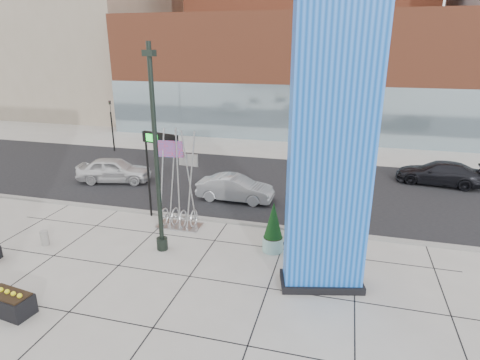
% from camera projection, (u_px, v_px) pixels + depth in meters
% --- Properties ---
extents(ground, '(160.00, 160.00, 0.00)m').
position_uv_depth(ground, '(176.00, 260.00, 16.22)').
color(ground, '#9E9991').
rests_on(ground, ground).
extents(street_asphalt, '(80.00, 12.00, 0.02)m').
position_uv_depth(street_asphalt, '(240.00, 182.00, 25.37)').
color(street_asphalt, black).
rests_on(street_asphalt, ground).
extents(curb_edge, '(80.00, 0.30, 0.12)m').
position_uv_depth(curb_edge, '(208.00, 219.00, 19.86)').
color(curb_edge, gray).
rests_on(curb_edge, ground).
extents(tower_podium, '(34.00, 10.00, 11.00)m').
position_uv_depth(tower_podium, '(295.00, 75.00, 38.92)').
color(tower_podium, '#9A492C').
rests_on(tower_podium, ground).
extents(tower_glass_front, '(34.00, 0.60, 5.00)m').
position_uv_depth(tower_glass_front, '(286.00, 113.00, 35.49)').
color(tower_glass_front, '#8CA5B2').
rests_on(tower_glass_front, ground).
extents(blue_pylon, '(3.11, 1.93, 9.64)m').
position_uv_depth(blue_pylon, '(330.00, 161.00, 13.04)').
color(blue_pylon, '#0C4DB7').
rests_on(blue_pylon, ground).
extents(lamp_post, '(0.57, 0.46, 8.40)m').
position_uv_depth(lamp_post, '(157.00, 172.00, 15.97)').
color(lamp_post, black).
rests_on(lamp_post, ground).
extents(public_art_sculpture, '(2.09, 1.05, 4.75)m').
position_uv_depth(public_art_sculpture, '(179.00, 202.00, 18.84)').
color(public_art_sculpture, '#B9BBBE').
rests_on(public_art_sculpture, ground).
extents(concrete_bollard, '(0.34, 0.34, 0.65)m').
position_uv_depth(concrete_bollard, '(45.00, 238.00, 17.35)').
color(concrete_bollard, gray).
rests_on(concrete_bollard, ground).
extents(overhead_street_sign, '(2.03, 0.76, 4.38)m').
position_uv_depth(overhead_street_sign, '(160.00, 145.00, 19.05)').
color(overhead_street_sign, black).
rests_on(overhead_street_sign, ground).
extents(round_planter_east, '(0.89, 0.89, 2.23)m').
position_uv_depth(round_planter_east, '(300.00, 217.00, 17.66)').
color(round_planter_east, '#98CDC6').
rests_on(round_planter_east, ground).
extents(round_planter_mid, '(0.91, 0.91, 2.27)m').
position_uv_depth(round_planter_mid, '(300.00, 213.00, 18.06)').
color(round_planter_mid, '#98CDC6').
rests_on(round_planter_mid, ground).
extents(round_planter_west, '(0.88, 0.88, 2.19)m').
position_uv_depth(round_planter_west, '(273.00, 228.00, 16.64)').
color(round_planter_west, '#98CDC6').
rests_on(round_planter_west, ground).
extents(box_planter_south, '(1.66, 1.00, 0.86)m').
position_uv_depth(box_planter_south, '(9.00, 302.00, 12.91)').
color(box_planter_south, black).
rests_on(box_planter_south, ground).
extents(car_white_west, '(4.84, 2.79, 1.55)m').
position_uv_depth(car_white_west, '(114.00, 170.00, 25.24)').
color(car_white_west, silver).
rests_on(car_white_west, ground).
extents(car_silver_mid, '(4.26, 1.56, 1.39)m').
position_uv_depth(car_silver_mid, '(235.00, 189.00, 22.22)').
color(car_silver_mid, '#9FA2A7').
rests_on(car_silver_mid, ground).
extents(car_dark_east, '(5.17, 2.67, 1.43)m').
position_uv_depth(car_dark_east, '(439.00, 173.00, 24.82)').
color(car_dark_east, black).
rests_on(car_dark_east, ground).
extents(traffic_signal, '(0.15, 0.18, 4.10)m').
position_uv_depth(traffic_signal, '(112.00, 123.00, 32.16)').
color(traffic_signal, black).
rests_on(traffic_signal, ground).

